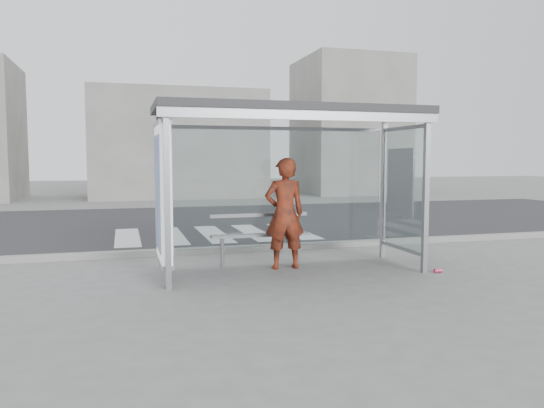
% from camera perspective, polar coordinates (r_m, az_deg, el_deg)
% --- Properties ---
extents(ground, '(80.00, 80.00, 0.00)m').
position_cam_1_polar(ground, '(8.62, 2.02, -7.20)').
color(ground, slate).
rests_on(ground, ground).
extents(road, '(30.00, 10.00, 0.01)m').
position_cam_1_polar(road, '(15.35, -6.01, -1.90)').
color(road, '#262628').
rests_on(road, ground).
extents(curb, '(30.00, 0.18, 0.12)m').
position_cam_1_polar(curb, '(10.45, -1.27, -4.74)').
color(curb, gray).
rests_on(curb, ground).
extents(crosswalk, '(4.55, 3.00, 0.00)m').
position_cam_1_polar(crosswalk, '(12.82, -6.31, -3.24)').
color(crosswalk, silver).
rests_on(crosswalk, ground).
extents(bus_shelter, '(4.25, 1.65, 2.62)m').
position_cam_1_polar(bus_shelter, '(8.38, -0.50, 6.11)').
color(bus_shelter, gray).
rests_on(bus_shelter, ground).
extents(building_center, '(8.00, 5.00, 5.00)m').
position_cam_1_polar(building_center, '(26.16, -10.21, 6.29)').
color(building_center, slate).
rests_on(building_center, ground).
extents(building_right, '(5.00, 5.00, 7.00)m').
position_cam_1_polar(building_right, '(28.54, 8.25, 8.20)').
color(building_right, slate).
rests_on(building_right, ground).
extents(person, '(0.68, 0.46, 1.82)m').
position_cam_1_polar(person, '(8.67, 1.36, -1.03)').
color(person, red).
rests_on(person, ground).
extents(bench, '(1.70, 0.21, 0.88)m').
position_cam_1_polar(bench, '(8.98, -1.24, -3.32)').
color(bench, slate).
rests_on(bench, ground).
extents(soda_can, '(0.13, 0.07, 0.07)m').
position_cam_1_polar(soda_can, '(8.86, 17.40, -6.86)').
color(soda_can, '#F0466F').
rests_on(soda_can, ground).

